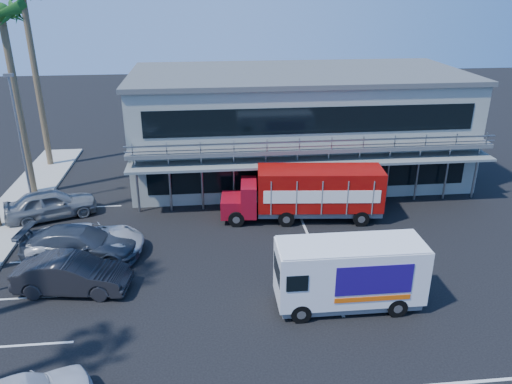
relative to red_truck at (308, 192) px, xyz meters
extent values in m
plane|color=black|center=(-2.37, -7.40, -1.69)|extent=(120.00, 120.00, 0.00)
cube|color=gray|center=(0.63, 7.60, 1.81)|extent=(22.00, 10.00, 7.00)
cube|color=#515454|center=(0.63, 7.60, 5.46)|extent=(22.40, 10.40, 0.30)
cube|color=#515454|center=(0.63, 2.00, 1.91)|extent=(22.00, 1.20, 0.25)
cube|color=gray|center=(0.63, 1.45, 2.41)|extent=(22.00, 0.08, 0.90)
cube|color=slate|center=(0.63, 1.70, 1.21)|extent=(22.00, 1.80, 0.15)
cube|color=black|center=(0.63, 2.58, -0.09)|extent=(20.00, 0.06, 1.60)
cube|color=black|center=(0.63, 2.58, 3.51)|extent=(20.00, 0.06, 1.60)
cylinder|color=brown|center=(-17.07, 5.60, 3.81)|extent=(0.44, 0.44, 11.00)
sphere|color=#113D16|center=(-17.07, 5.60, 9.51)|extent=(1.10, 1.10, 1.10)
cylinder|color=brown|center=(-17.47, 11.10, 4.31)|extent=(0.44, 0.44, 12.00)
cylinder|color=gray|center=(-16.57, 3.60, 2.31)|extent=(0.14, 0.14, 8.00)
cube|color=gray|center=(-16.57, 3.60, 6.31)|extent=(0.50, 0.25, 0.18)
cube|color=maroon|center=(-4.37, 0.42, -0.81)|extent=(1.42, 2.09, 1.06)
cube|color=maroon|center=(-3.41, 0.33, -0.32)|extent=(1.09, 2.28, 1.85)
cube|color=black|center=(-3.41, 0.33, 0.20)|extent=(0.22, 1.87, 0.62)
cube|color=#980E09|center=(0.63, -0.06, 0.25)|extent=(7.23, 2.86, 2.29)
cube|color=slate|center=(0.63, -0.06, -1.12)|extent=(7.20, 2.54, 0.26)
cube|color=white|center=(0.53, -1.17, 0.16)|extent=(6.46, 0.65, 0.75)
cube|color=white|center=(0.74, 1.05, 0.16)|extent=(6.46, 0.65, 0.75)
cylinder|color=black|center=(-4.20, -0.57, -1.23)|extent=(0.94, 0.37, 0.92)
cylinder|color=black|center=(-4.02, 1.36, -1.23)|extent=(0.94, 0.37, 0.92)
cylinder|color=black|center=(-1.39, -0.84, -1.23)|extent=(0.94, 0.37, 0.92)
cylinder|color=black|center=(-1.21, 1.09, -1.23)|extent=(0.94, 0.37, 0.92)
cylinder|color=black|center=(2.82, -1.24, -1.23)|extent=(0.94, 0.37, 0.92)
cylinder|color=black|center=(3.01, 0.69, -1.23)|extent=(0.94, 0.37, 0.92)
cube|color=white|center=(-0.01, -8.57, 0.01)|extent=(6.12, 2.12, 2.44)
cube|color=slate|center=(-0.01, -8.57, -1.34)|extent=(5.87, 1.91, 0.31)
cube|color=black|center=(-3.05, -8.55, 0.27)|extent=(0.07, 1.72, 0.83)
cube|color=white|center=(-0.01, -8.57, 1.26)|extent=(6.00, 2.08, 0.07)
cube|color=#1E0B64|center=(0.68, -9.63, 0.18)|extent=(3.14, 0.04, 1.31)
cube|color=#1E0B64|center=(0.69, -7.51, 0.18)|extent=(3.14, 0.04, 1.31)
cube|color=#F2590C|center=(0.68, -9.64, -0.69)|extent=(3.14, 0.03, 0.22)
cylinder|color=black|center=(-2.20, -9.48, -1.27)|extent=(0.84, 0.28, 0.84)
cylinder|color=black|center=(-2.19, -7.63, -1.27)|extent=(0.84, 0.28, 0.84)
cylinder|color=black|center=(1.82, -9.50, -1.27)|extent=(0.84, 0.28, 0.84)
cylinder|color=black|center=(1.82, -7.65, -1.27)|extent=(0.84, 0.28, 0.84)
imported|color=black|center=(-11.87, -6.20, -0.87)|extent=(5.21, 2.47, 1.65)
imported|color=silver|center=(-11.87, -3.00, -0.91)|extent=(5.61, 2.63, 1.55)
imported|color=#2F353F|center=(-12.10, -3.40, -0.85)|extent=(6.04, 3.13, 1.67)
imported|color=slate|center=(-14.87, 1.76, -0.83)|extent=(5.45, 3.65, 1.72)
camera|label=1|loc=(-5.76, -25.88, 11.03)|focal=35.00mm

